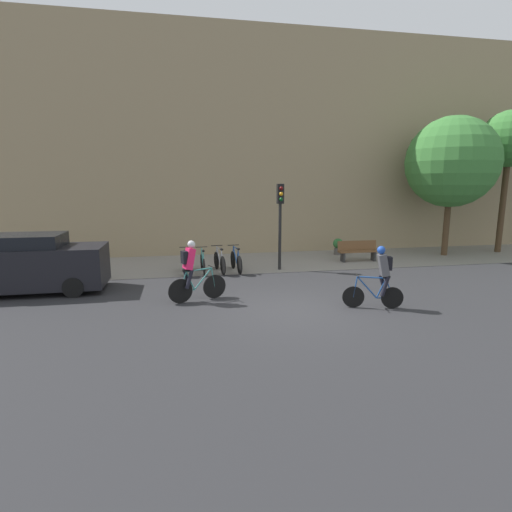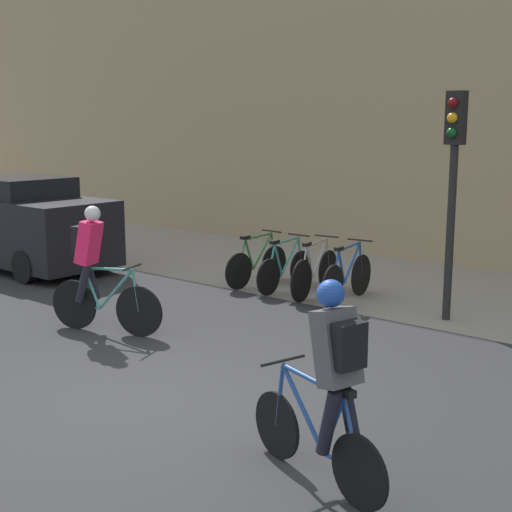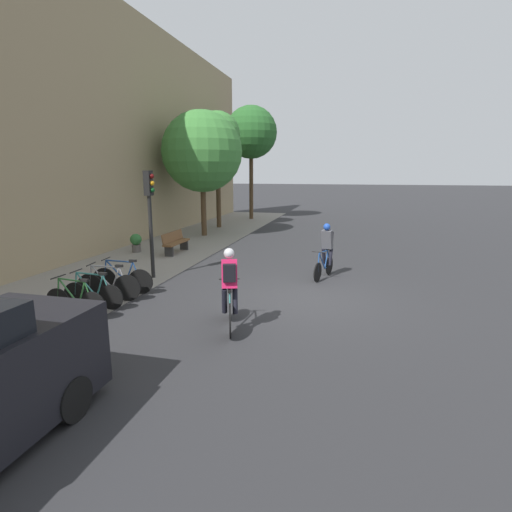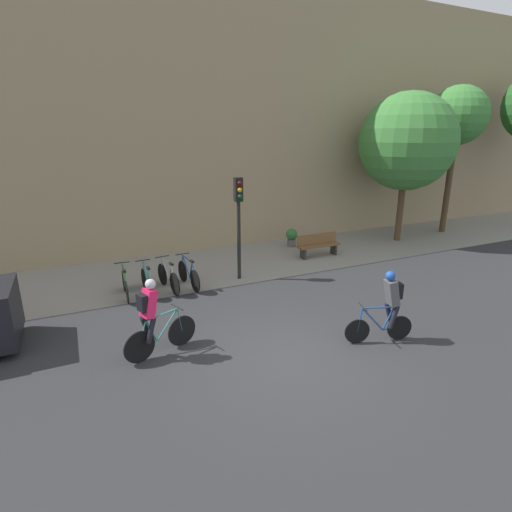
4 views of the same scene
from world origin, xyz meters
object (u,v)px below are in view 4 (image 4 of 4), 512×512
parked_bike_3 (189,274)px  cyclist_pink (153,317)px  potted_plant (292,237)px  traffic_light_pole (239,210)px  bench (318,245)px  cyclist_grey (388,304)px  parked_bike_0 (125,284)px  parked_bike_2 (168,277)px  parked_bike_1 (147,281)px

parked_bike_3 → cyclist_pink: bearing=-116.0°
parked_bike_3 → potted_plant: parked_bike_3 is taller
cyclist_pink → potted_plant: bearing=42.2°
cyclist_pink → traffic_light_pole: 5.35m
potted_plant → bench: bearing=-82.0°
cyclist_pink → parked_bike_3: (1.82, 3.73, -0.53)m
potted_plant → traffic_light_pole: bearing=-142.6°
bench → traffic_light_pole: bearing=-164.7°
cyclist_grey → parked_bike_0: 7.46m
cyclist_pink → cyclist_grey: (5.05, -1.61, 0.00)m
cyclist_pink → traffic_light_pole: bearing=46.3°
parked_bike_0 → parked_bike_2: parked_bike_2 is taller
parked_bike_1 → potted_plant: size_ratio=2.09×
parked_bike_1 → traffic_light_pole: (3.04, 0.01, 1.96)m
parked_bike_1 → potted_plant: bearing=22.5°
bench → potted_plant: bearing=98.0°
cyclist_pink → bench: 8.82m
bench → potted_plant: size_ratio=2.31×
parked_bike_0 → parked_bike_3: parked_bike_3 is taller
parked_bike_1 → traffic_light_pole: 3.62m
parked_bike_3 → potted_plant: (5.34, 2.75, 0.02)m
traffic_light_pole → potted_plant: size_ratio=4.32×
traffic_light_pole → parked_bike_2: bearing=-179.9°
parked_bike_1 → parked_bike_2: parked_bike_2 is taller
parked_bike_1 → traffic_light_pole: size_ratio=0.48×
parked_bike_1 → bench: bearing=8.7°
parked_bike_0 → potted_plant: 7.78m
cyclist_grey → bench: cyclist_grey is taller
cyclist_pink → cyclist_grey: bearing=-17.7°
parked_bike_1 → parked_bike_3: parked_bike_3 is taller
cyclist_grey → parked_bike_3: (-3.23, 5.34, -0.53)m
cyclist_grey → potted_plant: 8.38m
parked_bike_1 → bench: size_ratio=0.90×
cyclist_pink → cyclist_grey: 5.30m
cyclist_grey → parked_bike_1: (-4.53, 5.34, -0.56)m
parked_bike_1 → parked_bike_2: size_ratio=0.95×
cyclist_pink → parked_bike_0: cyclist_pink is taller
potted_plant → parked_bike_3: bearing=-152.7°
cyclist_pink → parked_bike_1: size_ratio=1.10×
parked_bike_1 → cyclist_pink: bearing=-98.0°
parked_bike_0 → potted_plant: bearing=20.7°
cyclist_pink → parked_bike_3: 4.18m
cyclist_pink → parked_bike_0: 3.77m
bench → parked_bike_2: bearing=-170.4°
cyclist_grey → traffic_light_pole: (-1.48, 5.35, 1.40)m
parked_bike_2 → potted_plant: parked_bike_2 is taller
parked_bike_1 → parked_bike_0: bearing=179.9°
parked_bike_2 → traffic_light_pole: (2.40, 0.01, 1.93)m
parked_bike_0 → parked_bike_2: (1.30, 0.00, 0.02)m
cyclist_grey → parked_bike_0: bearing=134.1°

